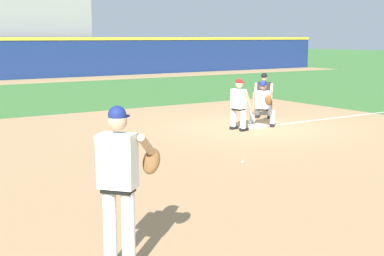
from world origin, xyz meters
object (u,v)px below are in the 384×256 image
baseball (243,162)px  umpire (264,94)px  pitcher (121,178)px  first_baseman (263,102)px  first_base_bag (257,126)px  baserunner (239,102)px

baseball → umpire: umpire is taller
baseball → pitcher: size_ratio=0.04×
first_baseman → umpire: (1.14, 1.28, 0.06)m
baseball → pitcher: pitcher is taller
pitcher → umpire: 11.85m
baseball → first_base_bag: bearing=46.2°
umpire → baserunner: bearing=-146.6°
baseball → first_baseman: 4.80m
baseball → baserunner: size_ratio=0.05×
first_baseman → baserunner: baserunner is taller
first_baseman → umpire: 1.72m
first_base_bag → baserunner: (-0.74, -0.07, 0.75)m
baseball → umpire: size_ratio=0.05×
pitcher → first_baseman: 10.15m
first_base_bag → pitcher: pitcher is taller
pitcher → umpire: pitcher is taller
pitcher → baserunner: pitcher is taller
baseball → baserunner: 4.09m
baserunner → umpire: same height
baseball → first_baseman: (3.39, 3.32, 0.69)m
pitcher → baserunner: 9.35m
first_base_bag → pitcher: size_ratio=0.20×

